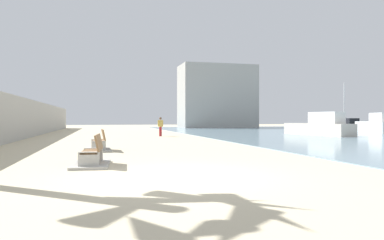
{
  "coord_description": "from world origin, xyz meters",
  "views": [
    {
      "loc": [
        -1.79,
        -8.92,
        1.47
      ],
      "look_at": [
        3.06,
        10.04,
        1.4
      ],
      "focal_mm": 33.35,
      "sensor_mm": 36.0,
      "label": 1
    }
  ],
  "objects_px": {
    "boat_nearest": "(379,125)",
    "bench_near": "(92,158)",
    "boat_outer": "(319,127)",
    "boat_far_right": "(346,125)",
    "person_walking": "(160,125)",
    "bench_far": "(99,146)"
  },
  "relations": [
    {
      "from": "bench_far",
      "to": "boat_far_right",
      "type": "height_order",
      "value": "boat_far_right"
    },
    {
      "from": "boat_nearest",
      "to": "person_walking",
      "type": "bearing_deg",
      "value": -174.79
    },
    {
      "from": "bench_far",
      "to": "boat_nearest",
      "type": "distance_m",
      "value": 32.22
    },
    {
      "from": "boat_far_right",
      "to": "bench_far",
      "type": "bearing_deg",
      "value": -141.69
    },
    {
      "from": "bench_far",
      "to": "boat_far_right",
      "type": "relative_size",
      "value": 0.28
    },
    {
      "from": "boat_outer",
      "to": "boat_far_right",
      "type": "height_order",
      "value": "boat_far_right"
    },
    {
      "from": "bench_far",
      "to": "boat_nearest",
      "type": "xyz_separation_m",
      "value": [
        28.67,
        14.7,
        0.57
      ]
    },
    {
      "from": "bench_near",
      "to": "boat_nearest",
      "type": "height_order",
      "value": "boat_nearest"
    },
    {
      "from": "bench_near",
      "to": "boat_far_right",
      "type": "height_order",
      "value": "boat_far_right"
    },
    {
      "from": "bench_far",
      "to": "boat_outer",
      "type": "xyz_separation_m",
      "value": [
        18.32,
        10.12,
        0.54
      ]
    },
    {
      "from": "bench_far",
      "to": "person_walking",
      "type": "bearing_deg",
      "value": 68.64
    },
    {
      "from": "person_walking",
      "to": "boat_outer",
      "type": "xyz_separation_m",
      "value": [
        13.42,
        -2.42,
        -0.15
      ]
    },
    {
      "from": "boat_far_right",
      "to": "boat_nearest",
      "type": "bearing_deg",
      "value": -113.68
    },
    {
      "from": "boat_outer",
      "to": "boat_far_right",
      "type": "distance_m",
      "value": 22.95
    },
    {
      "from": "bench_far",
      "to": "boat_far_right",
      "type": "distance_m",
      "value": 43.35
    },
    {
      "from": "bench_near",
      "to": "boat_outer",
      "type": "distance_m",
      "value": 24.1
    },
    {
      "from": "bench_near",
      "to": "bench_far",
      "type": "height_order",
      "value": "same"
    },
    {
      "from": "bench_near",
      "to": "boat_outer",
      "type": "xyz_separation_m",
      "value": [
        18.5,
        15.44,
        0.54
      ]
    },
    {
      "from": "bench_near",
      "to": "boat_nearest",
      "type": "distance_m",
      "value": 35.12
    },
    {
      "from": "bench_near",
      "to": "person_walking",
      "type": "xyz_separation_m",
      "value": [
        5.08,
        17.85,
        0.69
      ]
    },
    {
      "from": "boat_far_right",
      "to": "boat_nearest",
      "type": "distance_m",
      "value": 13.3
    },
    {
      "from": "boat_nearest",
      "to": "bench_near",
      "type": "bearing_deg",
      "value": -145.24
    }
  ]
}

